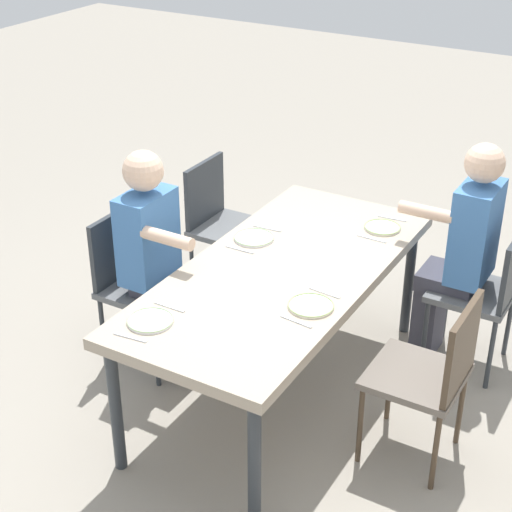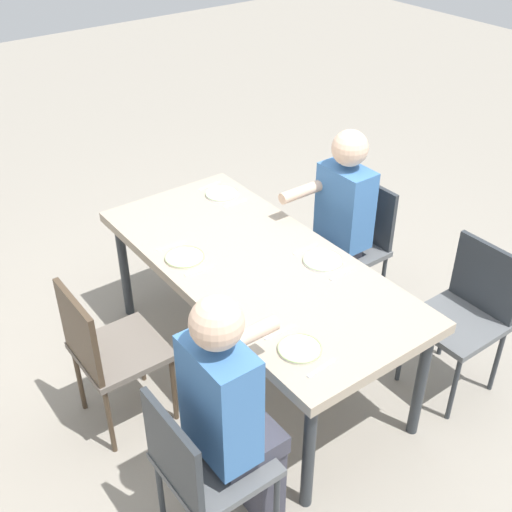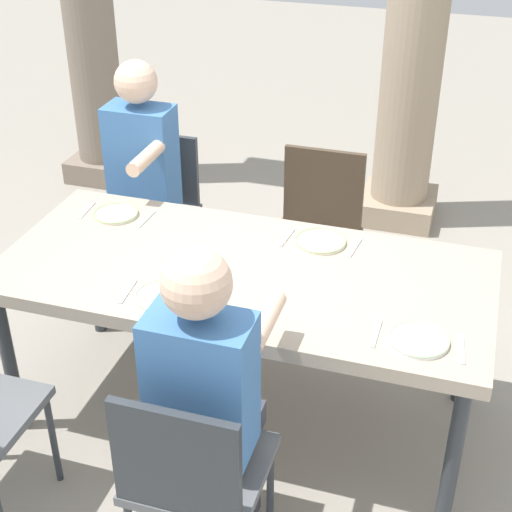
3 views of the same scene
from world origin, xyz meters
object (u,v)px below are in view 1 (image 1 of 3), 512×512
diner_man_white (462,248)px  plate_3 (150,321)px  chair_west_south (221,218)px  chair_west_north (487,287)px  plate_0 (382,227)px  plate_2 (311,306)px  diner_woman_green (158,257)px  chair_mid_south (135,277)px  chair_mid_north (433,370)px  dining_table (281,280)px  plate_1 (254,238)px

diner_man_white → plate_3: 1.83m
chair_west_south → diner_man_white: 1.60m
chair_west_north → plate_0: size_ratio=4.28×
chair_west_north → plate_3: (1.54, -1.16, 0.26)m
chair_west_north → plate_2: bearing=-28.9°
plate_0 → plate_2: 0.96m
chair_west_south → diner_woman_green: size_ratio=0.68×
chair_mid_south → diner_man_white: diner_man_white is taller
chair_mid_north → plate_0: bearing=-143.0°
dining_table → plate_3: plate_3 is taller
plate_1 → plate_3: 0.97m
plate_0 → plate_3: bearing=-20.8°
plate_1 → plate_2: bearing=51.2°
chair_west_north → plate_2: chair_west_north is taller
chair_mid_south → plate_0: size_ratio=4.37×
chair_mid_south → plate_0: (-0.81, 1.15, 0.25)m
plate_3 → chair_west_north: bearing=143.0°
chair_mid_north → plate_2: bearing=-76.1°
chair_mid_south → plate_1: (-0.34, 0.58, 0.25)m
plate_2 → plate_3: bearing=-49.8°
chair_west_south → plate_1: bearing=45.7°
chair_west_north → plate_3: chair_west_north is taller
dining_table → diner_woman_green: size_ratio=1.54×
plate_1 → plate_3: same height
dining_table → chair_west_south: (-0.79, -0.88, -0.19)m
plate_2 → chair_west_north: bearing=151.1°
diner_man_white → plate_3: diner_man_white is taller
chair_mid_south → chair_mid_north: bearing=90.0°
plate_0 → chair_mid_south: bearing=-54.7°
plate_1 → diner_woman_green: bearing=-50.6°
chair_mid_north → plate_0: 1.05m
chair_mid_north → diner_woman_green: 1.60m
diner_woman_green → chair_west_north: bearing=119.8°
dining_table → plate_0: (-0.70, 0.27, 0.07)m
diner_woman_green → chair_mid_south: bearing=-91.0°
chair_mid_south → plate_3: 0.91m
chair_mid_north → plate_1: 1.25m
chair_west_north → chair_west_south: size_ratio=0.98×
plate_3 → chair_mid_north: bearing=118.6°
chair_mid_north → plate_2: 0.65m
diner_woman_green → plate_0: (-0.82, 0.98, 0.07)m
plate_0 → plate_3: 1.55m
dining_table → chair_mid_north: bearing=82.8°
diner_man_white → plate_1: bearing=-60.5°
plate_1 → plate_2: 0.76m
plate_1 → chair_mid_south: bearing=-60.1°
diner_woman_green → plate_3: bearing=34.1°
diner_woman_green → plate_1: (-0.34, 0.41, 0.07)m
chair_mid_south → plate_1: bearing=119.9°
dining_table → chair_mid_north: size_ratio=2.23×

